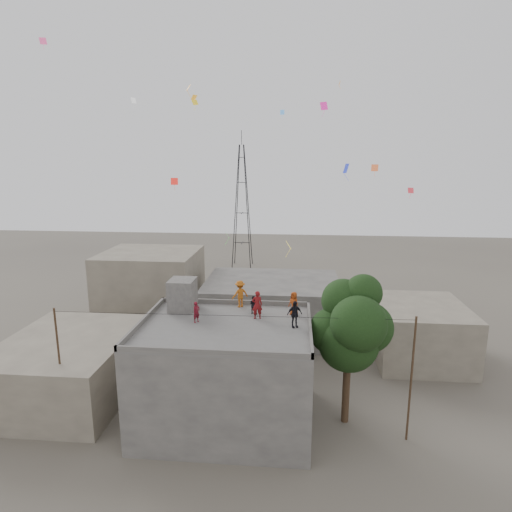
# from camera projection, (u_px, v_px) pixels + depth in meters

# --- Properties ---
(ground) EXTENTS (140.00, 140.00, 0.00)m
(ground) POSITION_uv_depth(u_px,v_px,m) (227.00, 419.00, 26.25)
(ground) COLOR #4F4941
(ground) RESTS_ON ground
(main_building) EXTENTS (10.00, 8.00, 6.10)m
(main_building) POSITION_uv_depth(u_px,v_px,m) (226.00, 374.00, 25.60)
(main_building) COLOR #4D4B48
(main_building) RESTS_ON ground
(parapet) EXTENTS (10.00, 8.00, 0.30)m
(parapet) POSITION_uv_depth(u_px,v_px,m) (225.00, 323.00, 24.91)
(parapet) COLOR #4D4B48
(parapet) RESTS_ON main_building
(stair_head_box) EXTENTS (1.60, 1.80, 2.00)m
(stair_head_box) POSITION_uv_depth(u_px,v_px,m) (182.00, 294.00, 27.55)
(stair_head_box) COLOR #4D4B48
(stair_head_box) RESTS_ON main_building
(neighbor_west) EXTENTS (8.00, 10.00, 4.00)m
(neighbor_west) POSITION_uv_depth(u_px,v_px,m) (69.00, 366.00, 28.76)
(neighbor_west) COLOR #696053
(neighbor_west) RESTS_ON ground
(neighbor_north) EXTENTS (12.00, 9.00, 5.00)m
(neighbor_north) POSITION_uv_depth(u_px,v_px,m) (272.00, 307.00, 39.15)
(neighbor_north) COLOR #4D4B48
(neighbor_north) RESTS_ON ground
(neighbor_northwest) EXTENTS (9.00, 8.00, 7.00)m
(neighbor_northwest) POSITION_uv_depth(u_px,v_px,m) (151.00, 287.00, 41.97)
(neighbor_northwest) COLOR #696053
(neighbor_northwest) RESTS_ON ground
(neighbor_east) EXTENTS (7.00, 8.00, 4.40)m
(neighbor_east) POSITION_uv_depth(u_px,v_px,m) (419.00, 331.00, 34.24)
(neighbor_east) COLOR #696053
(neighbor_east) RESTS_ON ground
(tree) EXTENTS (4.90, 4.60, 9.10)m
(tree) POSITION_uv_depth(u_px,v_px,m) (352.00, 326.00, 24.86)
(tree) COLOR black
(tree) RESTS_ON ground
(utility_line) EXTENTS (20.12, 0.62, 7.40)m
(utility_line) POSITION_uv_depth(u_px,v_px,m) (231.00, 372.00, 24.17)
(utility_line) COLOR black
(utility_line) RESTS_ON ground
(transmission_tower) EXTENTS (2.97, 2.97, 20.01)m
(transmission_tower) POSITION_uv_depth(u_px,v_px,m) (242.00, 206.00, 63.59)
(transmission_tower) COLOR black
(transmission_tower) RESTS_ON ground
(person_red_adult) EXTENTS (0.72, 0.56, 1.75)m
(person_red_adult) POSITION_uv_depth(u_px,v_px,m) (257.00, 305.00, 25.91)
(person_red_adult) COLOR maroon
(person_red_adult) RESTS_ON main_building
(person_orange_child) EXTENTS (0.85, 0.83, 1.48)m
(person_orange_child) POSITION_uv_depth(u_px,v_px,m) (294.00, 303.00, 26.63)
(person_orange_child) COLOR #9C3A11
(person_orange_child) RESTS_ON main_building
(person_dark_child) EXTENTS (0.72, 0.70, 1.17)m
(person_dark_child) POSITION_uv_depth(u_px,v_px,m) (254.00, 305.00, 26.83)
(person_dark_child) COLOR black
(person_dark_child) RESTS_ON main_building
(person_dark_adult) EXTENTS (1.00, 0.72, 1.58)m
(person_dark_adult) POSITION_uv_depth(u_px,v_px,m) (295.00, 314.00, 24.57)
(person_dark_adult) COLOR black
(person_dark_adult) RESTS_ON main_building
(person_orange_adult) EXTENTS (1.33, 1.20, 1.79)m
(person_orange_adult) POSITION_uv_depth(u_px,v_px,m) (240.00, 294.00, 28.02)
(person_orange_adult) COLOR #A85313
(person_orange_adult) RESTS_ON main_building
(person_red_child) EXTENTS (0.52, 0.55, 1.26)m
(person_red_child) POSITION_uv_depth(u_px,v_px,m) (196.00, 312.00, 25.38)
(person_red_child) COLOR maroon
(person_red_child) RESTS_ON main_building
(kites) EXTENTS (23.63, 11.71, 12.58)m
(kites) POSITION_uv_depth(u_px,v_px,m) (257.00, 146.00, 29.58)
(kites) COLOR red
(kites) RESTS_ON ground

